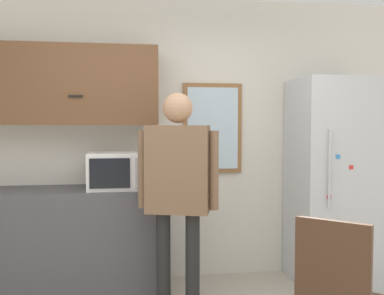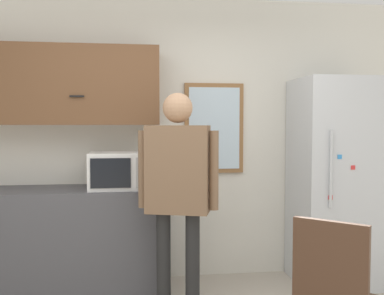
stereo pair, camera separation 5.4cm
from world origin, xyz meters
name	(u,v)px [view 2 (the right image)]	position (x,y,z in m)	size (l,w,h in m)	color
back_wall	(161,139)	(0.00, 2.01, 1.35)	(6.00, 0.06, 2.70)	silver
counter	(35,242)	(-1.12, 1.69, 0.46)	(2.16, 0.58, 0.93)	#4C4C51
upper_cabinets	(35,85)	(-1.12, 1.80, 1.83)	(2.16, 0.37, 0.70)	brown
microwave	(117,171)	(-0.41, 1.63, 1.09)	(0.47, 0.38, 0.32)	white
person	(178,180)	(0.07, 1.12, 1.06)	(0.60, 0.35, 1.73)	black
refrigerator	(334,181)	(1.60, 1.65, 0.96)	(0.72, 0.68, 1.91)	silver
chair	(335,295)	(0.85, 0.08, 0.54)	(0.62, 0.62, 0.98)	#472D1E
window	(214,128)	(0.51, 1.97, 1.45)	(0.58, 0.05, 0.87)	olive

